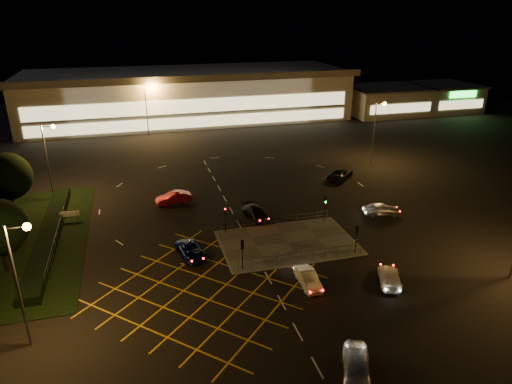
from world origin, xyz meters
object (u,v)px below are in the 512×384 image
object	(u,v)px
signal_sw	(242,249)
car_near_silver	(357,366)
signal_nw	(225,215)
car_east_grey	(340,174)
car_far_dkgrey	(256,213)
car_left_blue	(191,251)
car_approach_white	(390,277)
car_queue_white	(308,279)
signal_se	(357,233)
car_right_silver	(381,209)
signal_ne	(325,203)
car_circ_red	(174,198)

from	to	relation	value
signal_sw	car_near_silver	world-z (taller)	signal_sw
car_near_silver	signal_nw	bearing A→B (deg)	125.04
signal_nw	car_east_grey	world-z (taller)	signal_nw
car_far_dkgrey	car_left_blue	bearing A→B (deg)	-153.54
car_near_silver	car_approach_white	distance (m)	12.60
car_queue_white	car_near_silver	bearing A→B (deg)	-93.60
signal_nw	car_approach_white	distance (m)	18.73
car_left_blue	car_approach_white	distance (m)	19.64
signal_se	car_right_silver	xyz separation A→B (m)	(7.51, 7.87, -1.61)
car_near_silver	car_left_blue	bearing A→B (deg)	139.05
signal_nw	signal_se	bearing A→B (deg)	-33.65
signal_ne	car_far_dkgrey	xyz separation A→B (m)	(-7.59, 3.01, -1.68)
signal_sw	car_left_blue	xyz separation A→B (m)	(-4.48, 3.97, -1.71)
signal_se	car_right_silver	bearing A→B (deg)	-133.65
car_circ_red	car_approach_white	size ratio (longest dim) A/B	1.03
signal_sw	car_east_grey	world-z (taller)	signal_sw
signal_se	car_queue_white	bearing A→B (deg)	31.03
signal_sw	signal_nw	xyz separation A→B (m)	(0.00, 7.99, 0.00)
signal_sw	car_approach_white	bearing A→B (deg)	155.19
car_circ_red	car_queue_white	bearing A→B (deg)	14.97
car_queue_white	car_right_silver	xyz separation A→B (m)	(14.35, 11.99, 0.07)
signal_se	car_far_dkgrey	xyz separation A→B (m)	(-7.59, 10.99, -1.68)
signal_nw	signal_ne	bearing A→B (deg)	0.00
signal_se	car_near_silver	bearing A→B (deg)	63.39
car_queue_white	car_right_silver	bearing A→B (deg)	40.60
car_left_blue	car_far_dkgrey	size ratio (longest dim) A/B	1.00
car_far_dkgrey	car_approach_white	bearing A→B (deg)	-75.98
car_left_blue	car_circ_red	distance (m)	14.31
car_near_silver	car_queue_white	world-z (taller)	car_near_silver
signal_sw	signal_se	xyz separation A→B (m)	(12.00, 0.00, 0.00)
car_far_dkgrey	car_circ_red	size ratio (longest dim) A/B	1.02
signal_se	car_east_grey	distance (m)	22.51
signal_ne	car_queue_white	bearing A→B (deg)	-119.47
car_queue_white	car_far_dkgrey	size ratio (longest dim) A/B	0.88
signal_se	car_circ_red	distance (m)	24.81
signal_se	car_queue_white	world-z (taller)	signal_se
signal_ne	car_near_silver	size ratio (longest dim) A/B	0.68
car_left_blue	car_approach_white	xyz separation A→B (m)	(17.03, -9.77, -0.01)
signal_ne	car_queue_white	size ratio (longest dim) A/B	0.76
car_near_silver	signal_ne	bearing A→B (deg)	96.32
signal_nw	car_queue_white	size ratio (longest dim) A/B	0.76
car_far_dkgrey	signal_se	bearing A→B (deg)	-67.22
car_left_blue	car_east_grey	xyz separation A→B (m)	(24.62, 16.95, 0.09)
signal_sw	car_east_grey	xyz separation A→B (m)	(20.14, 20.92, -1.62)
car_near_silver	car_left_blue	distance (m)	21.22
signal_sw	car_far_dkgrey	distance (m)	11.96
signal_nw	car_approach_white	size ratio (longest dim) A/B	0.70
car_queue_white	signal_nw	bearing A→B (deg)	113.84
car_left_blue	car_circ_red	world-z (taller)	car_circ_red
car_east_grey	signal_nw	bearing A→B (deg)	78.98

